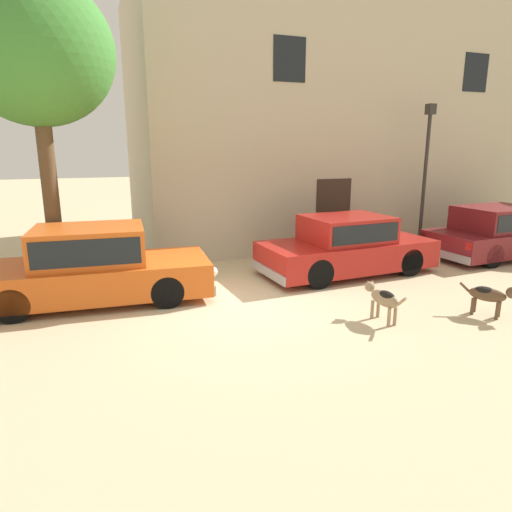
{
  "coord_description": "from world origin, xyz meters",
  "views": [
    {
      "loc": [
        -2.5,
        -7.78,
        2.98
      ],
      "look_at": [
        0.45,
        0.2,
        0.9
      ],
      "focal_mm": 31.41,
      "sensor_mm": 36.0,
      "label": 1
    }
  ],
  "objects_px": {
    "parked_sedan_second": "(347,245)",
    "parked_sedan_nearest": "(93,265)",
    "stray_dog_spotted": "(383,297)",
    "stray_dog_tan": "(491,294)",
    "street_lamp": "(426,160)",
    "acacia_tree_left": "(35,53)",
    "parked_sedan_third": "(499,232)"
  },
  "relations": [
    {
      "from": "parked_sedan_second",
      "to": "parked_sedan_nearest",
      "type": "bearing_deg",
      "value": 177.06
    },
    {
      "from": "stray_dog_spotted",
      "to": "stray_dog_tan",
      "type": "bearing_deg",
      "value": -110.47
    },
    {
      "from": "parked_sedan_nearest",
      "to": "street_lamp",
      "type": "height_order",
      "value": "street_lamp"
    },
    {
      "from": "street_lamp",
      "to": "acacia_tree_left",
      "type": "height_order",
      "value": "acacia_tree_left"
    },
    {
      "from": "stray_dog_tan",
      "to": "acacia_tree_left",
      "type": "distance_m",
      "value": 9.59
    },
    {
      "from": "parked_sedan_third",
      "to": "street_lamp",
      "type": "height_order",
      "value": "street_lamp"
    },
    {
      "from": "parked_sedan_nearest",
      "to": "parked_sedan_second",
      "type": "height_order",
      "value": "parked_sedan_nearest"
    },
    {
      "from": "parked_sedan_nearest",
      "to": "acacia_tree_left",
      "type": "height_order",
      "value": "acacia_tree_left"
    },
    {
      "from": "parked_sedan_third",
      "to": "street_lamp",
      "type": "bearing_deg",
      "value": 133.89
    },
    {
      "from": "parked_sedan_third",
      "to": "street_lamp",
      "type": "distance_m",
      "value": 2.8
    },
    {
      "from": "stray_dog_spotted",
      "to": "acacia_tree_left",
      "type": "bearing_deg",
      "value": 47.34
    },
    {
      "from": "parked_sedan_third",
      "to": "stray_dog_spotted",
      "type": "relative_size",
      "value": 4.21
    },
    {
      "from": "street_lamp",
      "to": "parked_sedan_nearest",
      "type": "bearing_deg",
      "value": -171.09
    },
    {
      "from": "parked_sedan_second",
      "to": "stray_dog_tan",
      "type": "height_order",
      "value": "parked_sedan_second"
    },
    {
      "from": "parked_sedan_nearest",
      "to": "parked_sedan_second",
      "type": "xyz_separation_m",
      "value": [
        5.72,
        0.03,
        -0.04
      ]
    },
    {
      "from": "stray_dog_spotted",
      "to": "acacia_tree_left",
      "type": "relative_size",
      "value": 0.17
    },
    {
      "from": "street_lamp",
      "to": "acacia_tree_left",
      "type": "relative_size",
      "value": 0.67
    },
    {
      "from": "parked_sedan_third",
      "to": "parked_sedan_second",
      "type": "bearing_deg",
      "value": 176.64
    },
    {
      "from": "stray_dog_spotted",
      "to": "stray_dog_tan",
      "type": "distance_m",
      "value": 2.01
    },
    {
      "from": "stray_dog_spotted",
      "to": "stray_dog_tan",
      "type": "relative_size",
      "value": 1.13
    },
    {
      "from": "stray_dog_tan",
      "to": "street_lamp",
      "type": "relative_size",
      "value": 0.22
    },
    {
      "from": "parked_sedan_nearest",
      "to": "parked_sedan_second",
      "type": "bearing_deg",
      "value": 4.3
    },
    {
      "from": "stray_dog_tan",
      "to": "stray_dog_spotted",
      "type": "bearing_deg",
      "value": -135.98
    },
    {
      "from": "parked_sedan_third",
      "to": "acacia_tree_left",
      "type": "bearing_deg",
      "value": 171.33
    },
    {
      "from": "stray_dog_spotted",
      "to": "stray_dog_tan",
      "type": "height_order",
      "value": "stray_dog_spotted"
    },
    {
      "from": "parked_sedan_nearest",
      "to": "stray_dog_spotted",
      "type": "xyz_separation_m",
      "value": [
        4.69,
        -2.86,
        -0.3
      ]
    },
    {
      "from": "parked_sedan_second",
      "to": "stray_dog_tan",
      "type": "distance_m",
      "value": 3.52
    },
    {
      "from": "parked_sedan_nearest",
      "to": "stray_dog_tan",
      "type": "bearing_deg",
      "value": -22.8
    },
    {
      "from": "stray_dog_spotted",
      "to": "street_lamp",
      "type": "relative_size",
      "value": 0.25
    },
    {
      "from": "parked_sedan_second",
      "to": "parked_sedan_third",
      "type": "distance_m",
      "value": 4.84
    },
    {
      "from": "parked_sedan_nearest",
      "to": "stray_dog_tan",
      "type": "height_order",
      "value": "parked_sedan_nearest"
    },
    {
      "from": "parked_sedan_nearest",
      "to": "stray_dog_tan",
      "type": "distance_m",
      "value": 7.44
    }
  ]
}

